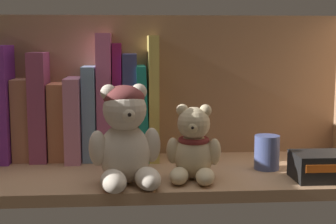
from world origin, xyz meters
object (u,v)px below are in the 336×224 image
at_px(book_12, 153,97).
at_px(teddy_bear_larger, 125,137).
at_px(book_4, 41,106).
at_px(book_9, 118,101).
at_px(small_product_box, 322,166).
at_px(book_3, 24,119).
at_px(book_6, 75,118).
at_px(book_11, 142,111).
at_px(book_10, 130,106).
at_px(book_2, 7,103).
at_px(book_7, 90,112).
at_px(book_5, 59,121).
at_px(book_8, 105,96).
at_px(teddy_bear_smaller, 193,148).
at_px(pillar_candle, 267,152).

distance_m(book_12, teddy_bear_larger, 0.21).
bearing_deg(book_4, book_9, 0.00).
bearing_deg(small_product_box, book_4, 158.59).
distance_m(book_9, small_product_box, 0.41).
xyz_separation_m(book_4, teddy_bear_larger, (0.17, -0.20, -0.03)).
bearing_deg(book_3, book_6, 0.00).
xyz_separation_m(book_11, book_12, (0.02, 0.00, 0.03)).
bearing_deg(small_product_box, book_10, 148.82).
bearing_deg(book_2, book_7, 0.00).
relative_size(book_5, book_6, 0.93).
bearing_deg(book_6, book_9, 0.00).
bearing_deg(book_8, book_7, 180.00).
bearing_deg(book_4, teddy_bear_smaller, -32.62).
relative_size(book_3, pillar_candle, 2.55).
relative_size(book_5, teddy_bear_larger, 0.92).
relative_size(book_6, teddy_bear_smaller, 1.27).
xyz_separation_m(book_7, book_10, (0.08, 0.00, 0.01)).
height_order(book_8, book_10, book_8).
bearing_deg(teddy_bear_larger, book_9, 94.74).
xyz_separation_m(book_9, teddy_bear_smaller, (0.13, -0.18, -0.06)).
bearing_deg(book_12, book_3, -180.00).
bearing_deg(pillar_candle, book_2, 166.29).
bearing_deg(book_7, book_12, 0.00).
xyz_separation_m(book_6, pillar_candle, (0.36, -0.12, -0.05)).
bearing_deg(book_8, book_4, 180.00).
height_order(book_6, book_12, book_12).
height_order(book_5, book_11, book_11).
relative_size(book_8, book_10, 1.19).
xyz_separation_m(book_2, book_10, (0.24, 0.00, -0.01)).
relative_size(book_10, book_11, 1.12).
xyz_separation_m(book_7, book_12, (0.13, 0.00, 0.03)).
relative_size(book_11, teddy_bear_larger, 1.13).
bearing_deg(book_11, book_5, 180.00).
xyz_separation_m(book_8, book_12, (0.10, 0.00, -0.00)).
relative_size(book_8, teddy_bear_larger, 1.51).
height_order(book_7, teddy_bear_smaller, book_7).
distance_m(book_4, teddy_bear_larger, 0.26).
distance_m(book_10, pillar_candle, 0.29).
xyz_separation_m(book_2, book_4, (0.07, 0.00, -0.01)).
distance_m(book_4, book_7, 0.10).
distance_m(book_2, book_5, 0.11).
relative_size(book_5, book_11, 0.82).
bearing_deg(small_product_box, book_8, 152.32).
relative_size(book_11, teddy_bear_smaller, 1.45).
relative_size(book_8, book_11, 1.34).
relative_size(book_7, book_12, 0.76).
relative_size(book_4, pillar_candle, 3.38).
bearing_deg(book_9, book_5, 180.00).
relative_size(book_8, book_9, 1.08).
bearing_deg(book_10, book_12, 0.00).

